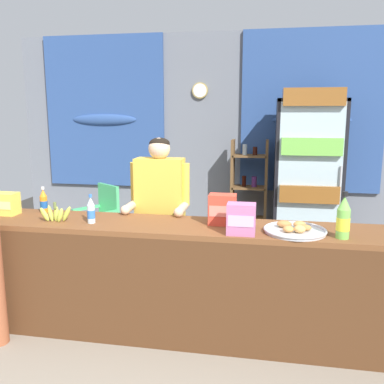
# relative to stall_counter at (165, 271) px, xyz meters

# --- Properties ---
(ground_plane) EXTENTS (8.23, 8.23, 0.00)m
(ground_plane) POSITION_rel_stall_counter_xyz_m (0.02, 0.95, -0.57)
(ground_plane) COLOR gray
(back_wall_curtained) EXTENTS (5.65, 0.22, 2.80)m
(back_wall_curtained) POSITION_rel_stall_counter_xyz_m (-0.00, 2.90, 0.89)
(back_wall_curtained) COLOR slate
(back_wall_curtained) RESTS_ON ground
(stall_counter) EXTENTS (3.85, 0.55, 0.90)m
(stall_counter) POSITION_rel_stall_counter_xyz_m (0.00, 0.00, 0.00)
(stall_counter) COLOR brown
(stall_counter) RESTS_ON ground
(drink_fridge) EXTENTS (0.80, 0.67, 2.02)m
(drink_fridge) POSITION_rel_stall_counter_xyz_m (1.22, 2.29, 0.54)
(drink_fridge) COLOR black
(drink_fridge) RESTS_ON ground
(bottle_shelf_rack) EXTENTS (0.48, 0.28, 1.40)m
(bottle_shelf_rack) POSITION_rel_stall_counter_xyz_m (0.50, 2.57, 0.16)
(bottle_shelf_rack) COLOR brown
(bottle_shelf_rack) RESTS_ON ground
(plastic_lawn_chair) EXTENTS (0.61, 0.61, 0.86)m
(plastic_lawn_chair) POSITION_rel_stall_counter_xyz_m (-1.29, 1.84, -0.07)
(plastic_lawn_chair) COLOR #4CC675
(plastic_lawn_chair) RESTS_ON ground
(shopkeeper) EXTENTS (0.54, 0.42, 1.53)m
(shopkeeper) POSITION_rel_stall_counter_xyz_m (-0.20, 0.61, 0.40)
(shopkeeper) COLOR #28282D
(shopkeeper) RESTS_ON ground
(soda_bottle_lime_soda) EXTENTS (0.09, 0.09, 0.33)m
(soda_bottle_lime_soda) POSITION_rel_stall_counter_xyz_m (1.26, -0.03, 0.47)
(soda_bottle_lime_soda) COLOR #75C64C
(soda_bottle_lime_soda) RESTS_ON stall_counter
(soda_bottle_orange_soda) EXTENTS (0.06, 0.06, 0.22)m
(soda_bottle_orange_soda) POSITION_rel_stall_counter_xyz_m (-1.14, 0.29, 0.43)
(soda_bottle_orange_soda) COLOR orange
(soda_bottle_orange_soda) RESTS_ON stall_counter
(soda_bottle_water) EXTENTS (0.06, 0.06, 0.23)m
(soda_bottle_water) POSITION_rel_stall_counter_xyz_m (-0.60, 0.04, 0.43)
(soda_bottle_water) COLOR silver
(soda_bottle_water) RESTS_ON stall_counter
(snack_box_crackers) EXTENTS (0.21, 0.14, 0.23)m
(snack_box_crackers) POSITION_rel_stall_counter_xyz_m (0.41, 0.18, 0.45)
(snack_box_crackers) COLOR #E5422D
(snack_box_crackers) RESTS_ON stall_counter
(snack_box_instant_noodle) EXTENTS (0.20, 0.14, 0.18)m
(snack_box_instant_noodle) POSITION_rel_stall_counter_xyz_m (-1.42, 0.17, 0.43)
(snack_box_instant_noodle) COLOR #EAD14C
(snack_box_instant_noodle) RESTS_ON stall_counter
(snack_box_wafer) EXTENTS (0.20, 0.13, 0.22)m
(snack_box_wafer) POSITION_rel_stall_counter_xyz_m (0.57, -0.06, 0.45)
(snack_box_wafer) COLOR #B76699
(snack_box_wafer) RESTS_ON stall_counter
(pastry_tray) EXTENTS (0.45, 0.45, 0.07)m
(pastry_tray) POSITION_rel_stall_counter_xyz_m (0.95, 0.05, 0.36)
(pastry_tray) COLOR #BCBCC1
(pastry_tray) RESTS_ON stall_counter
(banana_bunch) EXTENTS (0.27, 0.06, 0.16)m
(banana_bunch) POSITION_rel_stall_counter_xyz_m (-0.89, 0.03, 0.40)
(banana_bunch) COLOR #B7C647
(banana_bunch) RESTS_ON stall_counter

